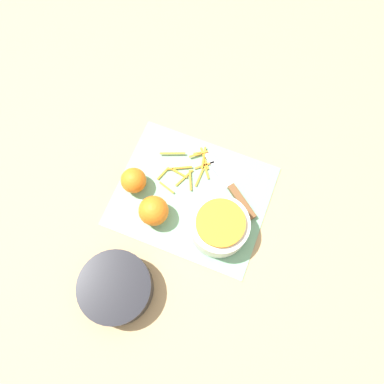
% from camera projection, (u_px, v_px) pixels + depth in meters
% --- Properties ---
extents(ground_plane, '(4.00, 4.00, 0.00)m').
position_uv_depth(ground_plane, '(192.00, 196.00, 1.06)').
color(ground_plane, tan).
extents(cutting_board, '(0.42, 0.35, 0.01)m').
position_uv_depth(cutting_board, '(192.00, 196.00, 1.06)').
color(cutting_board, '#75AD84').
rests_on(cutting_board, ground_plane).
extents(bowl_speckled, '(0.16, 0.16, 0.09)m').
position_uv_depth(bowl_speckled, '(220.00, 226.00, 0.98)').
color(bowl_speckled, silver).
rests_on(bowl_speckled, cutting_board).
extents(bowl_dark, '(0.19, 0.19, 0.07)m').
position_uv_depth(bowl_dark, '(116.00, 288.00, 0.95)').
color(bowl_dark, black).
rests_on(bowl_dark, ground_plane).
extents(knife, '(0.20, 0.16, 0.02)m').
position_uv_depth(knife, '(237.00, 195.00, 1.05)').
color(knife, brown).
rests_on(knife, cutting_board).
extents(orange_left, '(0.08, 0.08, 0.08)m').
position_uv_depth(orange_left, '(154.00, 211.00, 1.00)').
color(orange_left, orange).
rests_on(orange_left, cutting_board).
extents(orange_right, '(0.07, 0.07, 0.07)m').
position_uv_depth(orange_right, '(134.00, 180.00, 1.03)').
color(orange_right, orange).
rests_on(orange_right, cutting_board).
extents(peel_pile, '(0.16, 0.17, 0.01)m').
position_uv_depth(peel_pile, '(190.00, 168.00, 1.08)').
color(peel_pile, orange).
rests_on(peel_pile, cutting_board).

